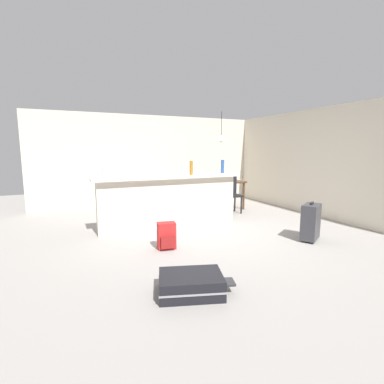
% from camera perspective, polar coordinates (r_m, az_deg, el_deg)
% --- Properties ---
extents(ground_plane, '(13.00, 13.00, 0.05)m').
position_cam_1_polar(ground_plane, '(5.55, 2.02, -7.94)').
color(ground_plane, gray).
extents(wall_back, '(6.60, 0.10, 2.50)m').
position_cam_1_polar(wall_back, '(8.17, -7.49, 6.38)').
color(wall_back, beige).
rests_on(wall_back, ground_plane).
extents(wall_right, '(0.10, 6.00, 2.50)m').
position_cam_1_polar(wall_right, '(7.42, 22.71, 5.58)').
color(wall_right, beige).
rests_on(wall_right, ground_plane).
extents(partition_half_wall, '(2.80, 0.20, 1.00)m').
position_cam_1_polar(partition_half_wall, '(5.62, -4.42, -2.26)').
color(partition_half_wall, beige).
rests_on(partition_half_wall, ground_plane).
extents(bar_countertop, '(2.96, 0.40, 0.05)m').
position_cam_1_polar(bar_countertop, '(5.54, -4.48, 3.06)').
color(bar_countertop, white).
rests_on(bar_countertop, partition_half_wall).
extents(bottle_white, '(0.07, 0.07, 0.22)m').
position_cam_1_polar(bottle_white, '(5.22, -17.30, 3.82)').
color(bottle_white, silver).
rests_on(bottle_white, bar_countertop).
extents(bottle_clear, '(0.06, 0.06, 0.25)m').
position_cam_1_polar(bottle_clear, '(5.49, -8.79, 4.50)').
color(bottle_clear, silver).
rests_on(bottle_clear, bar_countertop).
extents(bottle_amber, '(0.06, 0.06, 0.29)m').
position_cam_1_polar(bottle_amber, '(5.62, -0.16, 4.88)').
color(bottle_amber, '#9E661E').
rests_on(bottle_amber, bar_countertop).
extents(bottle_blue, '(0.07, 0.07, 0.29)m').
position_cam_1_polar(bottle_blue, '(6.14, 6.20, 5.15)').
color(bottle_blue, '#284C89').
rests_on(bottle_blue, bar_countertop).
extents(dining_table, '(1.10, 0.80, 0.74)m').
position_cam_1_polar(dining_table, '(7.45, 5.87, 1.54)').
color(dining_table, '#4C331E').
rests_on(dining_table, ground_plane).
extents(dining_chair_near_partition, '(0.43, 0.43, 0.93)m').
position_cam_1_polar(dining_chair_near_partition, '(7.07, 7.90, 0.05)').
color(dining_chair_near_partition, black).
rests_on(dining_chair_near_partition, ground_plane).
extents(pendant_lamp, '(0.34, 0.34, 0.77)m').
position_cam_1_polar(pendant_lamp, '(7.32, 5.95, 10.84)').
color(pendant_lamp, black).
extents(suitcase_flat_black, '(0.89, 0.68, 0.22)m').
position_cam_1_polar(suitcase_flat_black, '(3.21, -0.18, -18.12)').
color(suitcase_flat_black, black).
rests_on(suitcase_flat_black, ground_plane).
extents(suitcase_upright_charcoal, '(0.50, 0.43, 0.67)m').
position_cam_1_polar(suitcase_upright_charcoal, '(5.26, 22.90, -5.54)').
color(suitcase_upright_charcoal, '#38383D').
rests_on(suitcase_upright_charcoal, ground_plane).
extents(backpack_red, '(0.30, 0.28, 0.42)m').
position_cam_1_polar(backpack_red, '(4.50, -5.16, -8.91)').
color(backpack_red, red).
rests_on(backpack_red, ground_plane).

